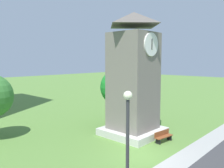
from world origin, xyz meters
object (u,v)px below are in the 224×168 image
object	(u,v)px
park_bench	(163,136)
tree_streetside	(119,87)
clock_tower	(133,81)
street_lamp	(128,141)

from	to	relation	value
park_bench	tree_streetside	xyz separation A→B (m)	(1.65, 6.19, 3.34)
clock_tower	park_bench	xyz separation A→B (m)	(0.19, -2.94, -4.28)
clock_tower	tree_streetside	world-z (taller)	clock_tower
clock_tower	street_lamp	size ratio (longest dim) A/B	1.97
tree_streetside	street_lamp	bearing A→B (deg)	-137.64
clock_tower	park_bench	size ratio (longest dim) A/B	5.73
park_bench	street_lamp	size ratio (longest dim) A/B	0.34
clock_tower	street_lamp	world-z (taller)	clock_tower
street_lamp	tree_streetside	xyz separation A→B (m)	(10.83, 9.88, 0.42)
clock_tower	street_lamp	distance (m)	11.24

